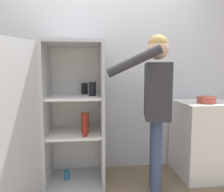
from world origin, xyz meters
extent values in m
cube|color=silver|center=(0.00, 0.98, 1.27)|extent=(7.00, 0.06, 2.55)
cube|color=#B7BABC|center=(-0.32, 0.63, 0.02)|extent=(0.65, 0.60, 0.04)
cube|color=#B7BABC|center=(-0.32, 0.63, 1.58)|extent=(0.65, 0.60, 0.04)
cube|color=white|center=(-0.32, 0.91, 0.80)|extent=(0.65, 0.03, 1.53)
cube|color=#B7BABC|center=(-0.62, 0.63, 0.80)|extent=(0.03, 0.60, 1.53)
cube|color=#B7BABC|center=(-0.01, 0.63, 0.80)|extent=(0.04, 0.60, 1.53)
cube|color=white|center=(-0.32, 0.63, 0.58)|extent=(0.58, 0.53, 0.02)
cube|color=white|center=(-0.32, 0.63, 0.99)|extent=(0.58, 0.53, 0.02)
cube|color=#B7BABC|center=(-0.83, 0.07, 0.80)|extent=(0.38, 0.57, 1.53)
cylinder|color=teal|center=(-0.19, 0.77, 0.66)|extent=(0.07, 0.07, 0.15)
cylinder|color=maroon|center=(-0.20, 0.44, 0.71)|extent=(0.05, 0.05, 0.24)
cylinder|color=black|center=(-0.20, 0.84, 1.07)|extent=(0.08, 0.08, 0.13)
cylinder|color=teal|center=(-0.42, 0.61, 0.09)|extent=(0.06, 0.06, 0.11)
cylinder|color=#9E4C19|center=(-0.20, 0.58, 0.70)|extent=(0.09, 0.09, 0.23)
cylinder|color=black|center=(-0.11, 0.63, 1.08)|extent=(0.08, 0.08, 0.16)
cylinder|color=#384770|center=(0.52, 0.24, 0.40)|extent=(0.11, 0.11, 0.80)
cylinder|color=#384770|center=(0.56, 0.41, 0.40)|extent=(0.11, 0.11, 0.80)
cube|color=#2D2D33|center=(0.54, 0.32, 1.08)|extent=(0.33, 0.47, 0.57)
sphere|color=#DBAD89|center=(0.54, 0.32, 1.51)|extent=(0.22, 0.22, 0.22)
sphere|color=#AD894C|center=(0.54, 0.32, 1.54)|extent=(0.20, 0.20, 0.20)
cylinder|color=#2D2D33|center=(0.25, 0.14, 1.37)|extent=(0.52, 0.20, 0.30)
cylinder|color=#2D2D33|center=(0.59, 0.56, 1.05)|extent=(0.09, 0.09, 0.53)
cube|color=white|center=(1.25, 0.62, 0.46)|extent=(0.64, 0.62, 0.91)
cylinder|color=#B24738|center=(1.19, 0.50, 0.95)|extent=(0.21, 0.21, 0.08)
camera|label=1|loc=(-0.19, -1.84, 1.28)|focal=35.00mm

